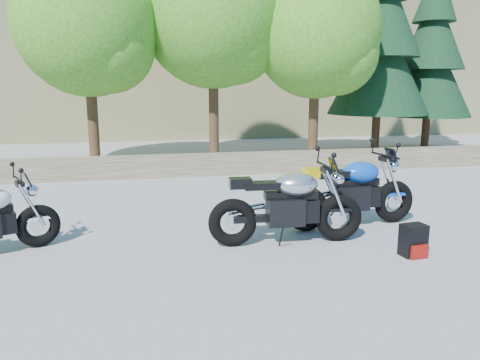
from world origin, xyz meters
name	(u,v)px	position (x,y,z in m)	size (l,w,h in m)	color
ground	(241,250)	(0.00, 0.00, 0.00)	(90.00, 90.00, 0.00)	gray
stone_wall	(195,165)	(0.00, 5.50, 0.25)	(22.00, 0.55, 0.50)	brown
hillside	(200,7)	(3.00, 28.00, 7.50)	(80.00, 30.00, 15.00)	brown
tree_decid_left	(91,26)	(-2.39, 7.14, 3.63)	(3.67, 3.67, 5.62)	#382314
tree_decid_mid	(217,16)	(0.91, 7.54, 4.04)	(4.08, 4.08, 6.24)	#382314
tree_decid_right	(320,36)	(3.71, 6.94, 3.50)	(3.54, 3.54, 5.41)	#382314
conifer_near	(381,36)	(6.20, 8.20, 3.68)	(3.17, 3.17, 7.06)	#382314
conifer_far	(432,52)	(8.40, 8.80, 3.27)	(2.82, 2.82, 6.27)	#382314
silver_bike	(288,206)	(0.70, 0.15, 0.53)	(2.17, 0.69, 1.09)	black
blue_bike	(353,193)	(1.92, 0.71, 0.54)	(2.21, 0.70, 1.11)	black
backpack	(414,241)	(2.13, -0.65, 0.20)	(0.33, 0.29, 0.42)	black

